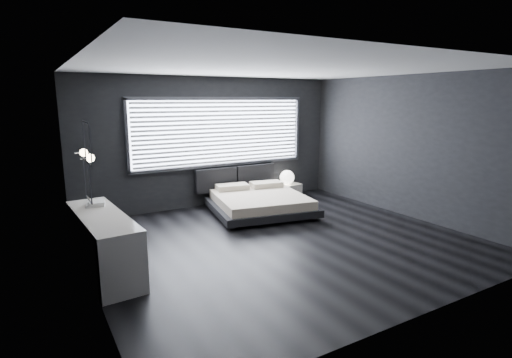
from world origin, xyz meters
TOP-DOWN VIEW (x-y plane):
  - room at (0.00, 0.00)m, footprint 6.04×6.00m
  - window at (0.20, 2.70)m, footprint 4.14×0.09m
  - headboard at (0.51, 2.64)m, footprint 1.96×0.16m
  - sconce_near at (-2.88, 0.05)m, footprint 0.18×0.11m
  - sconce_far at (-2.88, 0.65)m, footprint 0.18×0.11m
  - wall_art_upper at (-2.98, -0.55)m, footprint 0.01×0.48m
  - wall_art_lower at (-2.98, -0.30)m, footprint 0.01×0.48m
  - bed at (0.52, 1.59)m, footprint 2.25×2.18m
  - nightstand at (1.79, 2.42)m, footprint 0.62×0.55m
  - orb_lamp at (1.75, 2.39)m, footprint 0.34×0.34m
  - dresser at (-2.78, 0.22)m, footprint 0.70×2.04m
  - book_stack at (-2.76, 0.75)m, footprint 0.30×0.36m

SIDE VIEW (x-z plane):
  - nightstand at x=1.79m, z-range 0.00..0.33m
  - bed at x=0.52m, z-range -0.02..0.49m
  - dresser at x=-2.78m, z-range 0.00..0.80m
  - orb_lamp at x=1.75m, z-range 0.33..0.67m
  - headboard at x=0.51m, z-range 0.31..0.83m
  - book_stack at x=-2.76m, z-range 0.80..0.87m
  - wall_art_lower at x=-2.98m, z-range 1.14..1.62m
  - room at x=0.00m, z-range 0.00..2.80m
  - sconce_near at x=-2.88m, z-range 1.55..1.66m
  - sconce_far at x=-2.88m, z-range 1.55..1.66m
  - window at x=0.20m, z-range 0.85..2.37m
  - wall_art_upper at x=-2.98m, z-range 1.61..2.09m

